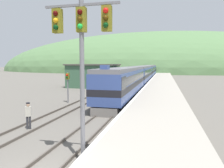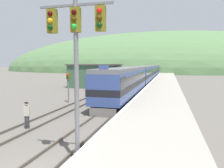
# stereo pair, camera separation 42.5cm
# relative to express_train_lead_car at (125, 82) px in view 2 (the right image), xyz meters

# --- Properties ---
(track_main) EXTENTS (1.52, 180.00, 0.16)m
(track_main) POSITION_rel_express_train_lead_car_xyz_m (0.00, 50.27, -2.10)
(track_main) COLOR #4C443D
(track_main) RESTS_ON ground
(track_siding) EXTENTS (1.52, 180.00, 0.16)m
(track_siding) POSITION_rel_express_train_lead_car_xyz_m (-4.21, 50.27, -2.10)
(track_siding) COLOR #4C443D
(track_siding) RESTS_ON ground
(platform) EXTENTS (5.26, 140.00, 0.87)m
(platform) POSITION_rel_express_train_lead_car_xyz_m (4.32, 30.27, -1.75)
(platform) COLOR #9E9689
(platform) RESTS_ON ground
(distant_hills) EXTENTS (200.20, 90.09, 45.48)m
(distant_hills) POSITION_rel_express_train_lead_car_xyz_m (0.00, 106.78, -2.18)
(distant_hills) COLOR #517547
(distant_hills) RESTS_ON ground
(station_shed) EXTENTS (9.28, 7.12, 4.38)m
(station_shed) POSITION_rel_express_train_lead_car_xyz_m (-8.37, 13.22, 0.03)
(station_shed) COLOR #385B42
(station_shed) RESTS_ON ground
(express_train_lead_car) EXTENTS (3.00, 19.34, 4.33)m
(express_train_lead_car) POSITION_rel_express_train_lead_car_xyz_m (0.00, 0.00, 0.00)
(express_train_lead_car) COLOR black
(express_train_lead_car) RESTS_ON ground
(carriage_second) EXTENTS (2.99, 22.54, 3.97)m
(carriage_second) POSITION_rel_express_train_lead_car_xyz_m (0.00, 22.05, -0.01)
(carriage_second) COLOR black
(carriage_second) RESTS_ON ground
(carriage_third) EXTENTS (2.99, 22.54, 3.97)m
(carriage_third) POSITION_rel_express_train_lead_car_xyz_m (0.00, 45.47, -0.01)
(carriage_third) COLOR black
(carriage_third) RESTS_ON ground
(carriage_fourth) EXTENTS (2.99, 22.54, 3.97)m
(carriage_fourth) POSITION_rel_express_train_lead_car_xyz_m (0.00, 68.89, -0.01)
(carriage_fourth) COLOR black
(carriage_fourth) RESTS_ON ground
(siding_train) EXTENTS (2.90, 29.01, 3.63)m
(siding_train) POSITION_rel_express_train_lead_car_xyz_m (-4.21, 28.48, -0.30)
(siding_train) COLOR black
(siding_train) RESTS_ON ground
(signal_mast_main) EXTENTS (3.30, 0.42, 7.78)m
(signal_mast_main) POSITION_rel_express_train_lead_car_xyz_m (1.39, -17.70, 3.17)
(signal_mast_main) COLOR slate
(signal_mast_main) RESTS_ON ground
(signal_post_siding) EXTENTS (0.36, 0.42, 3.45)m
(signal_post_siding) POSITION_rel_express_train_lead_car_xyz_m (-5.80, -3.81, 0.31)
(signal_post_siding) COLOR slate
(signal_post_siding) RESTS_ON ground
(track_worker) EXTENTS (0.42, 0.37, 1.83)m
(track_worker) POSITION_rel_express_train_lead_car_xyz_m (-4.10, -13.67, -1.12)
(track_worker) COLOR #2D2D33
(track_worker) RESTS_ON ground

